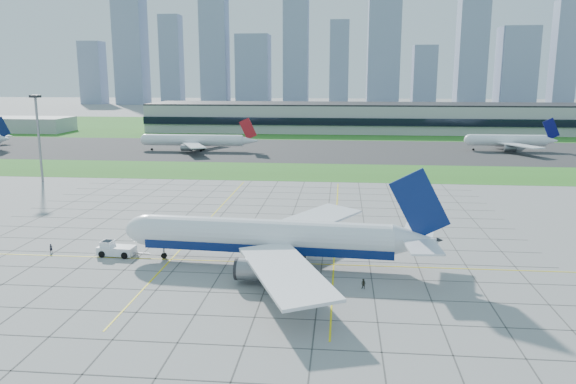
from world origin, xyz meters
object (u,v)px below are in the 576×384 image
at_px(pushback_tug, 115,249).
at_px(distant_jet_1, 195,140).
at_px(crew_far, 363,284).
at_px(distant_jet_2, 509,140).
at_px(airliner, 270,238).
at_px(crew_near, 51,248).
at_px(light_mast, 38,127).

distance_m(pushback_tug, distant_jet_1, 140.60).
relative_size(crew_far, distant_jet_2, 0.04).
xyz_separation_m(crew_far, distant_jet_1, (-65.07, 150.60, 3.71)).
bearing_deg(distant_jet_1, airliner, -70.50).
distance_m(crew_near, crew_far, 56.54).
bearing_deg(distant_jet_2, crew_near, -128.80).
height_order(airliner, pushback_tug, airliner).
bearing_deg(crew_near, distant_jet_1, 45.98).
distance_m(pushback_tug, crew_far, 44.63).
distance_m(airliner, pushback_tug, 28.18).
height_order(light_mast, distant_jet_1, light_mast).
xyz_separation_m(crew_near, distant_jet_1, (-9.89, 138.26, 3.71)).
bearing_deg(crew_far, pushback_tug, -162.84).
bearing_deg(light_mast, distant_jet_2, 28.33).
bearing_deg(crew_far, light_mast, 172.51).
relative_size(airliner, distant_jet_1, 1.16).
height_order(light_mast, airliner, light_mast).
height_order(airliner, distant_jet_1, airliner).
height_order(pushback_tug, distant_jet_2, distant_jet_2).
relative_size(light_mast, pushback_tug, 2.74).
bearing_deg(airliner, distant_jet_1, 113.50).
xyz_separation_m(light_mast, distant_jet_2, (158.53, 85.45, -11.70)).
distance_m(pushback_tug, crew_near, 12.15).
height_order(pushback_tug, crew_near, pushback_tug).
distance_m(crew_near, distant_jet_1, 138.66).
bearing_deg(airliner, pushback_tug, 179.73).
height_order(airliner, crew_near, airliner).
height_order(pushback_tug, distant_jet_1, distant_jet_1).
distance_m(airliner, distant_jet_2, 173.43).
height_order(light_mast, distant_jet_2, light_mast).
xyz_separation_m(light_mast, distant_jet_1, (27.50, 73.07, -11.69)).
xyz_separation_m(crew_near, crew_far, (55.18, -12.34, 0.00)).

